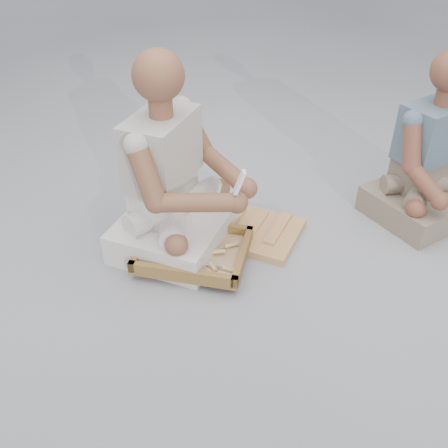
% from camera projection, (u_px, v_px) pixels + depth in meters
% --- Properties ---
extents(ground, '(60.00, 60.00, 0.00)m').
position_uv_depth(ground, '(240.00, 299.00, 2.29)').
color(ground, '#97989D').
rests_on(ground, ground).
extents(carved_panel, '(0.66, 0.52, 0.04)m').
position_uv_depth(carved_panel, '(243.00, 228.00, 2.71)').
color(carved_panel, olive).
rests_on(carved_panel, ground).
extents(tool_tray, '(0.53, 0.43, 0.07)m').
position_uv_depth(tool_tray, '(194.00, 251.00, 2.48)').
color(tool_tray, brown).
rests_on(tool_tray, carved_panel).
extents(chisel_0, '(0.14, 0.19, 0.02)m').
position_uv_depth(chisel_0, '(204.00, 248.00, 2.48)').
color(chisel_0, silver).
rests_on(chisel_0, tool_tray).
extents(chisel_1, '(0.22, 0.05, 0.02)m').
position_uv_depth(chisel_1, '(197.00, 246.00, 2.50)').
color(chisel_1, silver).
rests_on(chisel_1, tool_tray).
extents(chisel_2, '(0.21, 0.09, 0.02)m').
position_uv_depth(chisel_2, '(213.00, 252.00, 2.44)').
color(chisel_2, silver).
rests_on(chisel_2, tool_tray).
extents(chisel_3, '(0.09, 0.21, 0.02)m').
position_uv_depth(chisel_3, '(198.00, 265.00, 2.37)').
color(chisel_3, silver).
rests_on(chisel_3, tool_tray).
extents(chisel_4, '(0.20, 0.13, 0.02)m').
position_uv_depth(chisel_4, '(227.00, 246.00, 2.49)').
color(chisel_4, silver).
rests_on(chisel_4, tool_tray).
extents(chisel_5, '(0.08, 0.22, 0.02)m').
position_uv_depth(chisel_5, '(170.00, 260.00, 2.40)').
color(chisel_5, silver).
rests_on(chisel_5, tool_tray).
extents(chisel_6, '(0.22, 0.05, 0.02)m').
position_uv_depth(chisel_6, '(225.00, 269.00, 2.36)').
color(chisel_6, silver).
rests_on(chisel_6, tool_tray).
extents(chisel_7, '(0.15, 0.18, 0.02)m').
position_uv_depth(chisel_7, '(211.00, 264.00, 2.39)').
color(chisel_7, silver).
rests_on(chisel_7, tool_tray).
extents(chisel_8, '(0.20, 0.12, 0.02)m').
position_uv_depth(chisel_8, '(190.00, 246.00, 2.50)').
color(chisel_8, silver).
rests_on(chisel_8, tool_tray).
extents(wood_chip_0, '(0.02, 0.02, 0.00)m').
position_uv_depth(wood_chip_0, '(216.00, 280.00, 2.40)').
color(wood_chip_0, tan).
rests_on(wood_chip_0, ground).
extents(wood_chip_1, '(0.02, 0.02, 0.00)m').
position_uv_depth(wood_chip_1, '(167.00, 265.00, 2.48)').
color(wood_chip_1, tan).
rests_on(wood_chip_1, ground).
extents(wood_chip_2, '(0.02, 0.02, 0.00)m').
position_uv_depth(wood_chip_2, '(194.00, 264.00, 2.49)').
color(wood_chip_2, tan).
rests_on(wood_chip_2, ground).
extents(wood_chip_3, '(0.02, 0.02, 0.00)m').
position_uv_depth(wood_chip_3, '(256.00, 240.00, 2.65)').
color(wood_chip_3, tan).
rests_on(wood_chip_3, ground).
extents(wood_chip_4, '(0.02, 0.02, 0.00)m').
position_uv_depth(wood_chip_4, '(236.00, 243.00, 2.63)').
color(wood_chip_4, tan).
rests_on(wood_chip_4, ground).
extents(wood_chip_5, '(0.02, 0.02, 0.00)m').
position_uv_depth(wood_chip_5, '(174.00, 222.00, 2.79)').
color(wood_chip_5, tan).
rests_on(wood_chip_5, ground).
extents(wood_chip_6, '(0.02, 0.02, 0.00)m').
position_uv_depth(wood_chip_6, '(227.00, 235.00, 2.68)').
color(wood_chip_6, tan).
rests_on(wood_chip_6, ground).
extents(wood_chip_7, '(0.02, 0.02, 0.00)m').
position_uv_depth(wood_chip_7, '(196.00, 274.00, 2.43)').
color(wood_chip_7, tan).
rests_on(wood_chip_7, ground).
extents(craftsman, '(0.72, 0.72, 1.00)m').
position_uv_depth(craftsman, '(174.00, 185.00, 2.46)').
color(craftsman, silver).
rests_on(craftsman, ground).
extents(companion, '(0.75, 0.74, 0.92)m').
position_uv_depth(companion, '(432.00, 165.00, 2.69)').
color(companion, gray).
rests_on(companion, ground).
extents(mobile_phone, '(0.06, 0.06, 0.11)m').
position_uv_depth(mobile_phone, '(240.00, 182.00, 2.22)').
color(mobile_phone, white).
rests_on(mobile_phone, craftsman).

